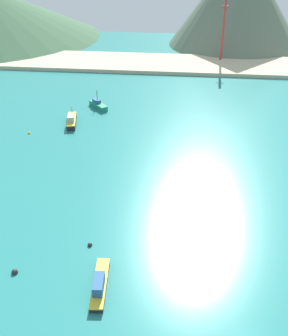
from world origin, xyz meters
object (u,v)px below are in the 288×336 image
buoy_0 (15,272)px  buoy_2 (90,245)px  fishing_boat_0 (98,105)px  fishing_boat_4 (72,120)px  buoy_1 (29,133)px  fishing_boat_8 (100,284)px  radio_tower (223,29)px

buoy_0 → buoy_2: bearing=36.0°
buoy_0 → fishing_boat_0: bearing=90.8°
fishing_boat_0 → fishing_boat_4: bearing=-111.1°
buoy_0 → buoy_1: 47.80m
fishing_boat_0 → fishing_boat_8: 66.87m
fishing_boat_8 → buoy_1: (-27.49, 47.13, -0.74)m
buoy_1 → radio_tower: radio_tower is taller
fishing_boat_4 → fishing_boat_0: bearing=68.9°
buoy_0 → radio_tower: (35.75, 112.77, 12.33)m
fishing_boat_4 → buoy_2: bearing=-71.5°
radio_tower → buoy_0: bearing=-107.6°
buoy_1 → buoy_2: size_ratio=0.90×
fishing_boat_8 → buoy_0: fishing_boat_8 is taller
fishing_boat_0 → buoy_0: fishing_boat_0 is taller
fishing_boat_0 → buoy_2: bearing=-79.5°
radio_tower → fishing_boat_4: bearing=-124.2°
fishing_boat_0 → radio_tower: bearing=53.2°
fishing_boat_0 → radio_tower: radio_tower is taller
buoy_0 → buoy_2: (9.65, 7.01, -0.03)m
fishing_boat_4 → radio_tower: 74.18m
fishing_boat_8 → radio_tower: radio_tower is taller
fishing_boat_4 → buoy_0: bearing=-84.1°
buoy_1 → buoy_2: 45.46m
buoy_2 → fishing_boat_8: bearing=-68.4°
fishing_boat_8 → buoy_2: fishing_boat_8 is taller
buoy_2 → radio_tower: radio_tower is taller
fishing_boat_8 → fishing_boat_0: bearing=102.1°
fishing_boat_0 → radio_tower: size_ratio=0.27×
fishing_boat_4 → radio_tower: radio_tower is taller
fishing_boat_8 → buoy_1: fishing_boat_8 is taller
buoy_2 → radio_tower: 109.63m
fishing_boat_8 → radio_tower: (22.71, 114.34, 11.63)m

